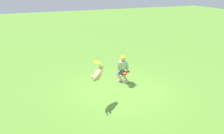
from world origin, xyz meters
TOP-DOWN VIEW (x-y plane):
  - ground_plane at (0.00, 0.00)m, footprint 60.00×60.00m
  - person at (-0.46, -0.67)m, footprint 0.58×0.71m
  - dog at (1.26, 0.81)m, footprint 0.76×0.86m
  - frisbee_flying at (1.16, 0.52)m, footprint 0.26×0.26m
  - frisbee_held at (-0.43, -0.29)m, footprint 0.28×0.27m

SIDE VIEW (x-z plane):
  - ground_plane at x=0.00m, z-range 0.00..0.00m
  - frisbee_held at x=-0.43m, z-range 0.56..0.66m
  - person at x=-0.46m, z-range 0.05..1.34m
  - dog at x=1.26m, z-range 1.00..1.48m
  - frisbee_flying at x=1.16m, z-range 1.54..1.64m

